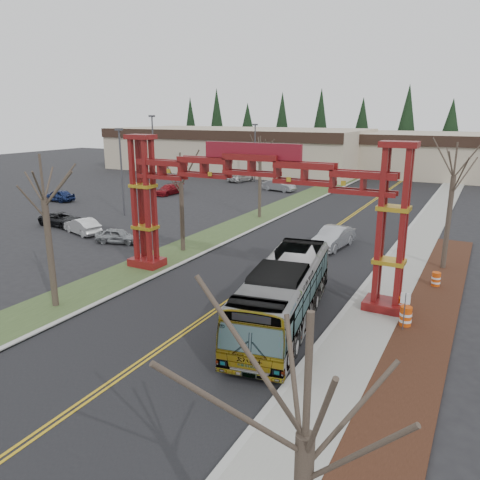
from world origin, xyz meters
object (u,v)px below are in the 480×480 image
Objects in this scene: parked_car_near_c at (62,219)px; bare_tree_right_near at (305,437)px; parked_car_mid_a at (169,189)px; bare_tree_median_mid at (181,183)px; light_pole_near at (121,166)px; gateway_arch at (252,189)px; parked_car_near_a at (118,236)px; parked_car_far_b at (241,178)px; parked_car_near_b at (82,226)px; street_sign at (405,304)px; light_pole_far at (255,149)px; light_pole_mid at (153,145)px; silver_sedan at (333,238)px; parked_car_mid_b at (58,195)px; bare_tree_right_far at (454,177)px; barrel_south at (406,317)px; transit_bus at (284,294)px; retail_building_west at (238,149)px; bare_tree_median_near at (44,199)px; barrel_mid at (402,306)px; barrel_north at (436,280)px; bare_tree_median_far at (260,158)px; parked_car_far_a at (279,185)px; retail_building_east at (479,156)px.

bare_tree_right_near is at bearing -123.34° from parked_car_near_c.
bare_tree_median_mid reaches higher than parked_car_mid_a.
gateway_arch is at bearing -30.21° from light_pole_near.
parked_car_mid_a is at bearing 9.11° from parked_car_near_a.
parked_car_far_b is at bearing 118.81° from gateway_arch.
parked_car_mid_a is at bearing 7.60° from parked_car_near_c.
street_sign reaches higher than parked_car_near_b.
parked_car_far_b is at bearing -5.13° from parked_car_near_a.
parked_car_far_b is 2.29× the size of street_sign.
light_pole_far is at bearing -149.75° from parked_car_far_b.
bare_tree_median_mid is at bearing -48.41° from light_pole_mid.
silver_sedan is 0.57× the size of light_pole_near.
street_sign reaches higher than parked_car_near_a.
parked_car_near_b is 1.02× the size of parked_car_mid_b.
parked_car_mid_b is at bearing -96.37° from light_pole_mid.
parked_car_mid_a is 38.24m from bare_tree_right_far.
barrel_south is at bearing -18.54° from bare_tree_median_mid.
parked_car_mid_b is 27.57m from bare_tree_median_mid.
retail_building_west is at bearing 110.43° from transit_bus.
parked_car_near_c is at bearing 137.43° from bare_tree_median_near.
transit_bus is at bearing -42.46° from parked_car_mid_a.
street_sign is at bearing 10.00° from transit_bus.
light_pole_far is 9.35× the size of barrel_mid.
bare_tree_right_far is 9.08× the size of barrel_mid.
barrel_south is at bearing -34.90° from parked_car_mid_a.
light_pole_mid is at bearing -93.44° from retail_building_west.
barrel_north is at bearing 84.03° from barrel_south.
bare_tree_median_far is at bearing 154.25° from bare_tree_right_far.
parked_car_far_a is 42.47m from bare_tree_median_near.
light_pole_far is at bearing -143.69° from retail_building_east.
parked_car_far_a is 0.63× the size of bare_tree_right_near.
bare_tree_right_far is (43.20, -5.52, 5.52)m from parked_car_mid_b.
barrel_north is (1.10, 5.05, 0.02)m from barrel_mid.
light_pole_near is at bearing -71.00° from parked_car_mid_a.
parked_car_near_c is 33.82m from parked_car_far_b.
bare_tree_median_far reaches higher than retail_building_west.
retail_building_east reaches higher than barrel_south.
parked_car_mid_a is at bearing 138.93° from parked_car_far_a.
gateway_arch is 36.62m from parked_car_mid_b.
retail_building_west reaches higher than parked_car_far_a.
bare_tree_median_far is at bearing 133.65° from barrel_mid.
bare_tree_median_near is 23.72m from light_pole_near.
retail_building_east is 5.13× the size of bare_tree_right_near.
gateway_arch is 2.46× the size of bare_tree_right_near.
parked_car_far_b is 49.58m from bare_tree_median_near.
parked_car_near_b reaches higher than parked_car_far_b.
parked_car_near_b is 28.78m from street_sign.
parked_car_far_a is at bearing 99.52° from bare_tree_median_mid.
light_pole_far is (2.05, 0.61, 4.40)m from parked_car_far_b.
light_pole_mid is (-31.40, 30.65, -0.23)m from gateway_arch.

